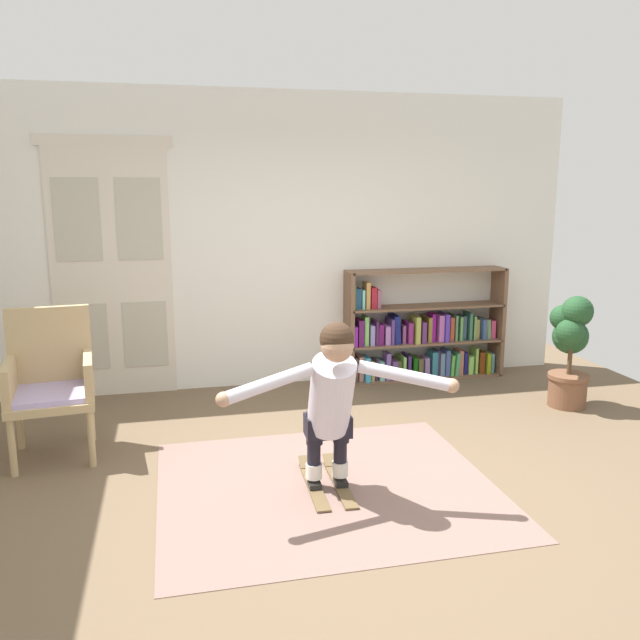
{
  "coord_description": "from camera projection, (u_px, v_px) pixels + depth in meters",
  "views": [
    {
      "loc": [
        -1.1,
        -3.84,
        2.0
      ],
      "look_at": [
        -0.07,
        0.62,
        1.05
      ],
      "focal_mm": 36.55,
      "sensor_mm": 36.0,
      "label": 1
    }
  ],
  "objects": [
    {
      "name": "back_wall",
      "position": [
        282.0,
        242.0,
        6.5
      ],
      "size": [
        6.0,
        0.1,
        2.9
      ],
      "primitive_type": "cube",
      "color": "white",
      "rests_on": "ground"
    },
    {
      "name": "skis_pair",
      "position": [
        326.0,
        482.0,
        4.42
      ],
      "size": [
        0.3,
        0.75,
        0.07
      ],
      "color": "brown",
      "rests_on": "rug"
    },
    {
      "name": "potted_plant",
      "position": [
        571.0,
        343.0,
        5.91
      ],
      "size": [
        0.43,
        0.48,
        1.03
      ],
      "color": "brown",
      "rests_on": "ground"
    },
    {
      "name": "wicker_chair",
      "position": [
        51.0,
        380.0,
        4.84
      ],
      "size": [
        0.66,
        0.66,
        1.1
      ],
      "color": "tan",
      "rests_on": "ground"
    },
    {
      "name": "rug",
      "position": [
        327.0,
        486.0,
        4.4
      ],
      "size": [
        2.23,
        1.99,
        0.01
      ],
      "primitive_type": "cube",
      "color": "#80635A",
      "rests_on": "ground"
    },
    {
      "name": "double_door",
      "position": [
        112.0,
        269.0,
        6.12
      ],
      "size": [
        1.22,
        0.05,
        2.45
      ],
      "color": "beige",
      "rests_on": "ground"
    },
    {
      "name": "person_skier",
      "position": [
        332.0,
        394.0,
        4.1
      ],
      "size": [
        1.47,
        0.6,
        1.12
      ],
      "color": "white",
      "rests_on": "skis_pair"
    },
    {
      "name": "bookshelf",
      "position": [
        419.0,
        336.0,
        6.81
      ],
      "size": [
        1.69,
        0.3,
        1.16
      ],
      "color": "brown",
      "rests_on": "ground"
    },
    {
      "name": "ground_plane",
      "position": [
        351.0,
        493.0,
        4.31
      ],
      "size": [
        7.2,
        7.2,
        0.0
      ],
      "primitive_type": "plane",
      "color": "brown"
    }
  ]
}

